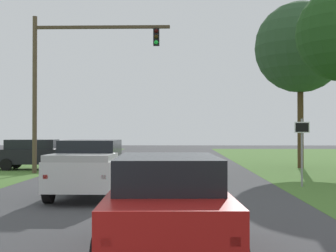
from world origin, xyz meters
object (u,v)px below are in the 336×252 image
Objects in this scene: keep_moving_sign at (302,143)px; red_suv_near at (168,204)px; traffic_light at (68,70)px; oak_tree_right at (300,48)px; pickup_truck_lead at (91,167)px; crossing_suv_far at (35,154)px.

red_suv_near is at bearing -114.95° from keep_moving_sign.
keep_moving_sign is (10.85, -6.03, -3.73)m from traffic_light.
oak_tree_right is at bearing 70.25° from red_suv_near.
keep_moving_sign is (7.90, 3.15, 0.74)m from pickup_truck_lead.
oak_tree_right is (13.27, 3.93, 1.84)m from traffic_light.
crossing_suv_far is (-8.25, 19.42, -0.03)m from red_suv_near.
crossing_suv_far is at bearing -174.55° from oak_tree_right.
crossing_suv_far is at bearing 135.77° from traffic_light.
keep_moving_sign reaches higher than crossing_suv_far.
pickup_truck_lead is at bearing -128.17° from oak_tree_right.
red_suv_near is at bearing -70.28° from pickup_truck_lead.
traffic_light reaches higher than red_suv_near.
traffic_light reaches higher than pickup_truck_lead.
oak_tree_right is 17.08m from crossing_suv_far.
traffic_light is (-2.96, 9.19, 4.48)m from pickup_truck_lead.
pickup_truck_lead is (-2.80, 7.80, 0.05)m from red_suv_near.
oak_tree_right is at bearing 76.38° from keep_moving_sign.
pickup_truck_lead is 0.63× the size of traffic_light.
traffic_light reaches higher than keep_moving_sign.
keep_moving_sign is 11.67m from oak_tree_right.
pickup_truck_lead is at bearing -64.85° from crossing_suv_far.
keep_moving_sign is 0.58× the size of crossing_suv_far.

